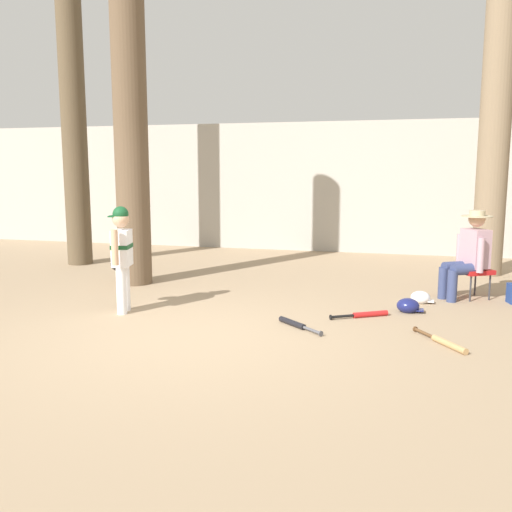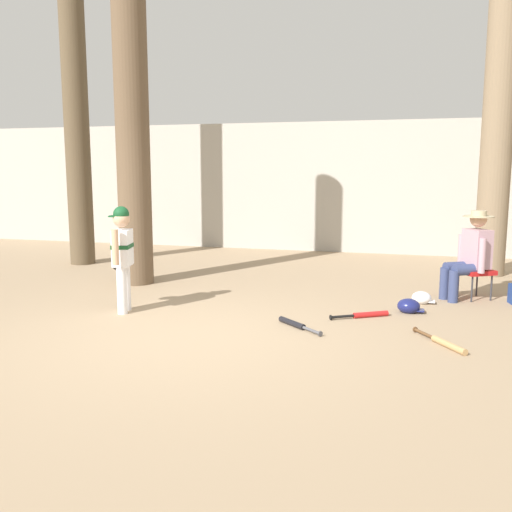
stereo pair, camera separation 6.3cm
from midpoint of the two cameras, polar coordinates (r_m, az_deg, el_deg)
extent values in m
plane|color=#9E8466|center=(5.95, -7.63, -8.26)|extent=(60.00, 60.00, 0.00)
cube|color=#ADA89E|center=(12.22, 4.65, 7.03)|extent=(18.00, 0.36, 2.73)
cylinder|color=brown|center=(8.73, -12.90, 13.65)|extent=(0.51, 0.51, 5.02)
cone|color=brown|center=(8.87, -12.35, -2.71)|extent=(0.72, 0.72, 0.30)
cylinder|color=#7F6B51|center=(10.03, 23.02, 12.02)|extent=(0.49, 0.49, 4.84)
cone|color=#7F6B51|center=(10.15, 22.20, -1.72)|extent=(0.77, 0.77, 0.30)
cylinder|color=white|center=(6.97, -13.81, -3.45)|extent=(0.12, 0.12, 0.58)
cylinder|color=white|center=(7.14, -13.45, -3.15)|extent=(0.12, 0.12, 0.58)
cube|color=white|center=(6.97, -13.78, 0.80)|extent=(0.27, 0.34, 0.44)
cube|color=#144723|center=(6.97, -13.79, 0.98)|extent=(0.28, 0.35, 0.05)
sphere|color=tan|center=(6.93, -13.89, 3.67)|extent=(0.20, 0.20, 0.20)
sphere|color=#144723|center=(6.93, -13.90, 4.16)|extent=(0.19, 0.19, 0.19)
cube|color=#144723|center=(6.95, -14.62, 3.95)|extent=(0.13, 0.16, 0.02)
cylinder|color=tan|center=(6.74, -14.47, 0.86)|extent=(0.10, 0.10, 0.42)
cylinder|color=tan|center=(7.19, -13.65, 0.41)|extent=(0.10, 0.10, 0.40)
ellipsoid|color=black|center=(7.25, -14.02, -0.82)|extent=(0.24, 0.17, 0.18)
cube|color=red|center=(8.12, 21.12, -1.43)|extent=(0.55, 0.55, 0.06)
cylinder|color=#333338|center=(7.95, 20.83, -3.02)|extent=(0.02, 0.02, 0.38)
cylinder|color=#333338|center=(8.18, 19.58, -2.63)|extent=(0.02, 0.02, 0.38)
cylinder|color=#333338|center=(8.13, 22.53, -2.87)|extent=(0.02, 0.02, 0.38)
cylinder|color=#333338|center=(8.36, 21.25, -2.48)|extent=(0.02, 0.02, 0.38)
cylinder|color=navy|center=(7.84, 19.15, -2.91)|extent=(0.13, 0.13, 0.43)
cylinder|color=navy|center=(8.00, 18.33, -2.64)|extent=(0.13, 0.13, 0.43)
cylinder|color=navy|center=(7.91, 20.42, -1.28)|extent=(0.42, 0.34, 0.15)
cylinder|color=navy|center=(8.07, 19.58, -1.04)|extent=(0.42, 0.34, 0.15)
cube|color=#B28C99|center=(8.07, 21.24, 0.73)|extent=(0.39, 0.43, 0.52)
cylinder|color=#B28C99|center=(7.86, 21.72, 0.06)|extent=(0.12, 0.12, 0.46)
cylinder|color=#B28C99|center=(8.21, 19.85, 0.51)|extent=(0.12, 0.12, 0.46)
sphere|color=tan|center=(8.03, 21.40, 3.56)|extent=(0.22, 0.22, 0.22)
cylinder|color=tan|center=(8.03, 21.41, 3.80)|extent=(0.40, 0.40, 0.02)
cylinder|color=tan|center=(8.02, 21.43, 4.03)|extent=(0.20, 0.20, 0.09)
cylinder|color=brown|center=(10.91, -18.41, 15.91)|extent=(0.45, 0.45, 6.34)
cone|color=brown|center=(10.96, -17.61, -0.74)|extent=(0.64, 0.64, 0.27)
cylinder|color=tan|center=(5.89, 18.83, -8.53)|extent=(0.33, 0.44, 0.07)
cylinder|color=brown|center=(6.20, 16.52, -7.55)|extent=(0.21, 0.29, 0.03)
cylinder|color=brown|center=(6.33, 15.66, -7.18)|extent=(0.06, 0.04, 0.06)
cylinder|color=red|center=(6.84, 11.33, -5.83)|extent=(0.41, 0.29, 0.07)
cylinder|color=black|center=(6.68, 8.52, -6.10)|extent=(0.27, 0.18, 0.03)
cylinder|color=black|center=(6.62, 7.35, -6.21)|extent=(0.04, 0.06, 0.06)
cylinder|color=black|center=(6.34, 3.42, -6.82)|extent=(0.36, 0.33, 0.07)
cylinder|color=#4C4C51|center=(6.07, 5.46, -7.56)|extent=(0.23, 0.21, 0.03)
cylinder|color=#4C4C51|center=(5.97, 6.32, -7.87)|extent=(0.05, 0.05, 0.06)
ellipsoid|color=silver|center=(7.67, 16.20, -4.08)|extent=(0.25, 0.23, 0.17)
cube|color=silver|center=(7.69, 17.08, -4.41)|extent=(0.10, 0.13, 0.02)
ellipsoid|color=navy|center=(7.15, 14.99, -4.92)|extent=(0.27, 0.25, 0.19)
cube|color=navy|center=(7.16, 16.03, -5.30)|extent=(0.11, 0.14, 0.02)
camera|label=1|loc=(0.03, -90.28, -0.04)|focal=39.22mm
camera|label=2|loc=(0.03, 89.72, 0.04)|focal=39.22mm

